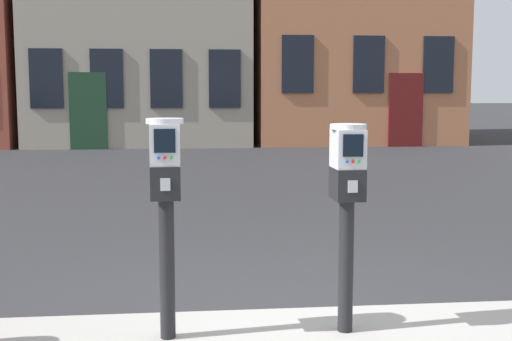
{
  "coord_description": "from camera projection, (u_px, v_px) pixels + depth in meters",
  "views": [
    {
      "loc": [
        -0.77,
        -4.11,
        1.6
      ],
      "look_at": [
        -0.36,
        -0.16,
        1.12
      ],
      "focal_mm": 46.84,
      "sensor_mm": 36.0,
      "label": 1
    }
  ],
  "objects": [
    {
      "name": "parking_meter_near_kerb",
      "position": [
        166.0,
        188.0,
        3.86
      ],
      "size": [
        0.22,
        0.25,
        1.3
      ],
      "rotation": [
        0.0,
        0.0,
        -1.55
      ],
      "color": "black",
      "rests_on": "sidewalk_slab"
    },
    {
      "name": "parking_meter_twin_adjacent",
      "position": [
        347.0,
        190.0,
        3.97
      ],
      "size": [
        0.22,
        0.25,
        1.26
      ],
      "rotation": [
        0.0,
        0.0,
        -1.55
      ],
      "color": "black",
      "rests_on": "sidewalk_slab"
    },
    {
      "name": "ground_plane",
      "position": [
        308.0,
        338.0,
        4.32
      ],
      "size": [
        160.0,
        160.0,
        0.0
      ],
      "primitive_type": "plane",
      "color": "#28282B"
    }
  ]
}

